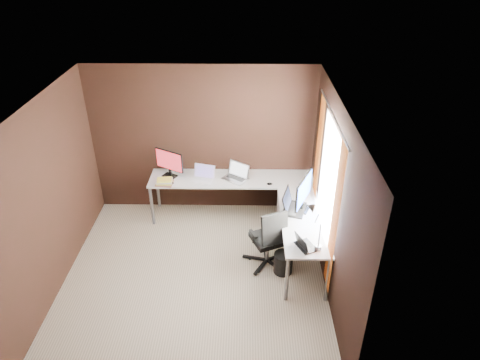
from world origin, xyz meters
name	(u,v)px	position (x,y,z in m)	size (l,w,h in m)	color
room	(217,198)	(0.34, 0.07, 1.28)	(3.60, 3.60, 2.50)	beige
desk	(255,196)	(0.84, 1.04, 0.68)	(2.65, 2.25, 0.73)	white
drawer_pedestal	(291,213)	(1.43, 1.15, 0.30)	(0.42, 0.50, 0.60)	white
monitor_left	(169,162)	(-0.53, 1.56, 0.98)	(0.47, 0.28, 0.45)	black
monitor_right	(304,192)	(1.52, 0.63, 1.03)	(0.29, 0.60, 0.53)	black
laptop_white	(204,177)	(0.02, 1.45, 0.78)	(0.40, 0.33, 0.23)	white
laptop_silver	(237,175)	(0.55, 1.50, 0.78)	(0.47, 0.44, 0.25)	silver
laptop_black_big	(292,206)	(1.36, 0.63, 0.79)	(0.41, 0.49, 0.28)	black
laptop_black_small	(304,245)	(1.45, -0.23, 0.77)	(0.30, 0.34, 0.19)	black
book_stack	(164,182)	(-0.58, 1.30, 0.77)	(0.27, 0.23, 0.08)	#9D6954
mouse_left	(171,183)	(-0.47, 1.30, 0.75)	(0.08, 0.05, 0.03)	black
mouse_corner	(270,184)	(1.08, 1.30, 0.75)	(0.09, 0.06, 0.04)	black
desk_lamp	(315,222)	(1.55, -0.20, 1.11)	(0.19, 0.23, 0.61)	slate
office_chair	(268,248)	(1.03, 0.29, 0.28)	(0.55, 0.58, 0.96)	black
wastebasket	(283,263)	(1.24, 0.13, 0.15)	(0.27, 0.27, 0.31)	black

